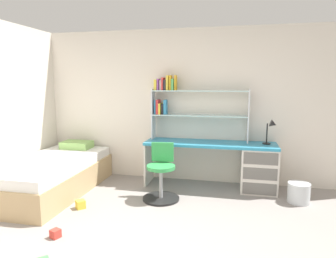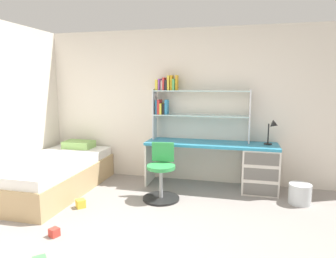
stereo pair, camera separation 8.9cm
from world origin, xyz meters
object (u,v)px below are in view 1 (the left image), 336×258
(desk_lamp, at_px, (272,128))
(toy_block_yellow_1, at_px, (81,204))
(waste_bin, at_px, (299,193))
(swivel_chair, at_px, (161,178))
(bed_platform, at_px, (52,175))
(toy_block_red_2, at_px, (55,234))
(desk, at_px, (245,164))
(bookshelf_hutch, at_px, (185,102))

(desk_lamp, distance_m, toy_block_yellow_1, 2.93)
(waste_bin, xyz_separation_m, toy_block_yellow_1, (-2.85, -0.84, -0.08))
(swivel_chair, xyz_separation_m, waste_bin, (1.89, 0.28, -0.17))
(swivel_chair, bearing_deg, desk_lamp, 24.02)
(waste_bin, distance_m, toy_block_yellow_1, 2.97)
(bed_platform, bearing_deg, desk_lamp, 13.48)
(waste_bin, bearing_deg, bed_platform, -174.09)
(desk_lamp, distance_m, toy_block_red_2, 3.24)
(toy_block_yellow_1, bearing_deg, waste_bin, 16.46)
(bed_platform, bearing_deg, desk, 14.52)
(bed_platform, xyz_separation_m, toy_block_red_2, (0.84, -1.23, -0.21))
(bookshelf_hutch, xyz_separation_m, waste_bin, (1.69, -0.52, -1.21))
(bed_platform, distance_m, toy_block_yellow_1, 0.88)
(swivel_chair, bearing_deg, toy_block_yellow_1, -149.82)
(bed_platform, height_order, toy_block_yellow_1, bed_platform)
(bookshelf_hutch, height_order, waste_bin, bookshelf_hutch)
(desk, bearing_deg, desk_lamp, 5.21)
(desk_lamp, relative_size, swivel_chair, 0.48)
(desk_lamp, relative_size, waste_bin, 1.28)
(waste_bin, bearing_deg, swivel_chair, -171.49)
(bed_platform, xyz_separation_m, waste_bin, (3.57, 0.37, -0.12))
(swivel_chair, height_order, bed_platform, swivel_chair)
(bookshelf_hutch, distance_m, swivel_chair, 1.32)
(toy_block_yellow_1, bearing_deg, swivel_chair, 30.18)
(desk, height_order, bed_platform, desk)
(toy_block_yellow_1, bearing_deg, desk_lamp, 26.48)
(swivel_chair, xyz_separation_m, toy_block_yellow_1, (-0.96, -0.56, -0.26))
(desk, height_order, swivel_chair, swivel_chair)
(desk_lamp, distance_m, bed_platform, 3.38)
(bookshelf_hutch, distance_m, toy_block_red_2, 2.69)
(swivel_chair, height_order, toy_block_red_2, swivel_chair)
(desk, distance_m, desk_lamp, 0.68)
(desk, xyz_separation_m, swivel_chair, (-1.16, -0.65, -0.09))
(desk_lamp, height_order, swivel_chair, desk_lamp)
(bookshelf_hutch, distance_m, desk_lamp, 1.39)
(desk_lamp, relative_size, toy_block_yellow_1, 3.47)
(bed_platform, bearing_deg, bookshelf_hutch, 25.39)
(desk, relative_size, bed_platform, 0.99)
(swivel_chair, height_order, toy_block_yellow_1, swivel_chair)
(toy_block_yellow_1, relative_size, toy_block_red_2, 1.21)
(bookshelf_hutch, relative_size, desk_lamp, 4.03)
(bookshelf_hutch, height_order, bed_platform, bookshelf_hutch)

